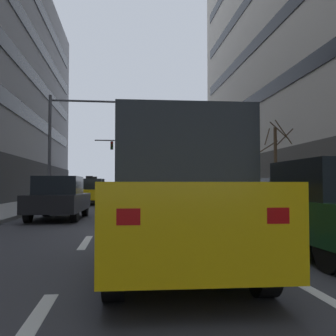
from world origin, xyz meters
TOP-DOWN VIEW (x-y plane):
  - ground_plane at (0.00, 0.00)m, footprint 120.00×120.00m
  - lane_stripe_l1_s2 at (-3.03, -8.00)m, footprint 0.16×2.00m
  - lane_stripe_l1_s3 at (-3.03, -3.00)m, footprint 0.16×2.00m
  - lane_stripe_l1_s4 at (-3.03, 2.00)m, footprint 0.16×2.00m
  - lane_stripe_l1_s5 at (-3.03, 7.00)m, footprint 0.16×2.00m
  - lane_stripe_l1_s6 at (-3.03, 12.00)m, footprint 0.16×2.00m
  - lane_stripe_l1_s7 at (-3.03, 17.00)m, footprint 0.16×2.00m
  - lane_stripe_l1_s8 at (-3.03, 22.00)m, footprint 0.16×2.00m
  - lane_stripe_l1_s9 at (-3.03, 27.00)m, footprint 0.16×2.00m
  - lane_stripe_l1_s10 at (-3.03, 32.00)m, footprint 0.16×2.00m
  - lane_stripe_l2_s3 at (0.00, -3.00)m, footprint 0.16×2.00m
  - lane_stripe_l2_s4 at (0.00, 2.00)m, footprint 0.16×2.00m
  - lane_stripe_l2_s5 at (0.00, 7.00)m, footprint 0.16×2.00m
  - lane_stripe_l2_s6 at (0.00, 12.00)m, footprint 0.16×2.00m
  - lane_stripe_l2_s7 at (0.00, 17.00)m, footprint 0.16×2.00m
  - lane_stripe_l2_s8 at (0.00, 22.00)m, footprint 0.16×2.00m
  - lane_stripe_l2_s9 at (0.00, 27.00)m, footprint 0.16×2.00m
  - lane_stripe_l2_s10 at (0.00, 32.00)m, footprint 0.16×2.00m
  - lane_stripe_l3_s4 at (3.03, 2.00)m, footprint 0.16×2.00m
  - lane_stripe_l3_s5 at (3.03, 7.00)m, footprint 0.16×2.00m
  - lane_stripe_l3_s6 at (3.03, 12.00)m, footprint 0.16×2.00m
  - lane_stripe_l3_s7 at (3.03, 17.00)m, footprint 0.16×2.00m
  - lane_stripe_l3_s8 at (3.03, 22.00)m, footprint 0.16×2.00m
  - lane_stripe_l3_s9 at (3.03, 27.00)m, footprint 0.16×2.00m
  - lane_stripe_l3_s10 at (3.03, 32.00)m, footprint 0.16×2.00m
  - taxi_driving_0 at (-4.50, 19.44)m, footprint 2.02×4.66m
  - car_driving_1 at (1.51, -5.06)m, footprint 1.96×4.52m
  - taxi_driving_2 at (-4.40, 13.84)m, footprint 2.04×4.50m
  - taxi_driving_3 at (-1.45, -5.93)m, footprint 2.02×4.61m
  - taxi_driving_4 at (1.46, 27.54)m, footprint 1.98×4.31m
  - car_driving_5 at (-4.53, 2.81)m, footprint 1.90×4.24m
  - taxi_driving_6 at (-1.54, 2.07)m, footprint 1.86×4.30m
  - car_parked_2 at (5.00, 5.50)m, footprint 1.84×4.21m
  - car_parked_3 at (5.00, 12.22)m, footprint 1.81×4.17m
  - traffic_signal_0 at (-2.52, 11.12)m, footprint 11.03×0.35m
  - traffic_signal_1 at (2.70, 27.73)m, footprint 11.62×0.35m
  - street_tree_0 at (7.43, 11.65)m, footprint 1.96×1.96m
  - street_tree_1 at (7.41, 21.34)m, footprint 2.22×2.04m

SIDE VIEW (x-z plane):
  - ground_plane at x=0.00m, z-range 0.00..0.00m
  - lane_stripe_l1_s2 at x=-3.03m, z-range 0.00..0.01m
  - lane_stripe_l1_s3 at x=-3.03m, z-range 0.00..0.01m
  - lane_stripe_l1_s4 at x=-3.03m, z-range 0.00..0.01m
  - lane_stripe_l1_s5 at x=-3.03m, z-range 0.00..0.01m
  - lane_stripe_l1_s6 at x=-3.03m, z-range 0.00..0.01m
  - lane_stripe_l1_s7 at x=-3.03m, z-range 0.00..0.01m
  - lane_stripe_l1_s8 at x=-3.03m, z-range 0.00..0.01m
  - lane_stripe_l1_s9 at x=-3.03m, z-range 0.00..0.01m
  - lane_stripe_l1_s10 at x=-3.03m, z-range 0.00..0.01m
  - lane_stripe_l2_s3 at x=0.00m, z-range 0.00..0.01m
  - lane_stripe_l2_s4 at x=0.00m, z-range 0.00..0.01m
  - lane_stripe_l2_s5 at x=0.00m, z-range 0.00..0.01m
  - lane_stripe_l2_s6 at x=0.00m, z-range 0.00..0.01m
  - lane_stripe_l2_s7 at x=0.00m, z-range 0.00..0.01m
  - lane_stripe_l2_s8 at x=0.00m, z-range 0.00..0.01m
  - lane_stripe_l2_s9 at x=0.00m, z-range 0.00..0.01m
  - lane_stripe_l2_s10 at x=0.00m, z-range 0.00..0.01m
  - lane_stripe_l3_s4 at x=3.03m, z-range 0.00..0.01m
  - lane_stripe_l3_s5 at x=3.03m, z-range 0.00..0.01m
  - lane_stripe_l3_s6 at x=3.03m, z-range 0.00..0.01m
  - lane_stripe_l3_s7 at x=3.03m, z-range 0.00..0.01m
  - lane_stripe_l3_s8 at x=3.03m, z-range 0.00..0.01m
  - lane_stripe_l3_s9 at x=3.03m, z-range 0.00..0.01m
  - lane_stripe_l3_s10 at x=3.03m, z-range 0.00..0.01m
  - car_parked_2 at x=5.00m, z-range -0.01..1.55m
  - car_driving_5 at x=-4.53m, z-range -0.01..1.55m
  - taxi_driving_4 at x=1.46m, z-range -0.10..1.66m
  - taxi_driving_6 at x=-1.54m, z-range -0.10..1.68m
  - taxi_driving_2 at x=-4.40m, z-range -0.10..1.74m
  - car_driving_1 at x=1.51m, z-range -0.01..1.67m
  - taxi_driving_0 at x=-4.50m, z-range -0.11..1.82m
  - car_parked_3 at x=5.00m, z-range 0.00..2.00m
  - taxi_driving_3 at x=-1.45m, z-range -0.10..2.30m
  - street_tree_1 at x=7.41m, z-range 0.17..4.11m
  - street_tree_0 at x=7.43m, z-range 0.28..5.39m
  - traffic_signal_1 at x=2.70m, z-range 1.42..7.71m
  - traffic_signal_0 at x=-2.52m, z-range 1.70..8.06m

